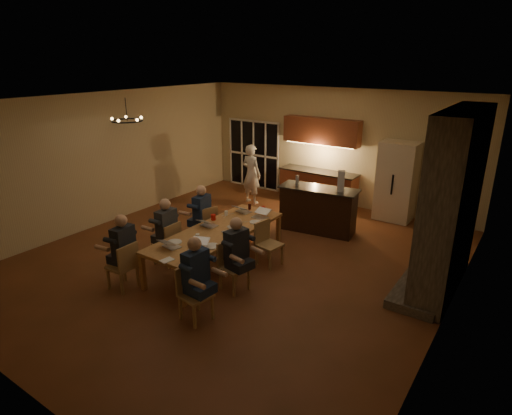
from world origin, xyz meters
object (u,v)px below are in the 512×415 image
(laptop_b, at_px, (198,244))
(redcup_near, at_px, (188,257))
(laptop_e, at_px, (244,207))
(bar_blender, at_px, (341,181))
(chair_right_far, at_px, (269,244))
(laptop_f, at_px, (260,213))
(redcup_mid, at_px, (213,217))
(mug_back, at_px, (226,213))
(bar_island, at_px, (318,210))
(bar_bottle, at_px, (297,180))
(mug_mid, at_px, (235,222))
(chair_left_far, at_px, (205,225))
(person_left_near, at_px, (124,251))
(laptop_d, at_px, (229,228))
(chair_left_near, at_px, (122,266))
(plate_far, at_px, (255,222))
(person_left_far, at_px, (202,216))
(chandelier, at_px, (127,121))
(mug_front, at_px, (198,236))
(person_left_mid, at_px, (167,232))
(standing_person, at_px, (251,174))
(can_cola, at_px, (250,207))
(dining_table, at_px, (218,248))
(plate_near, at_px, (212,246))
(person_right_mid, at_px, (237,254))
(laptop_c, at_px, (209,221))
(laptop_a, at_px, (171,241))
(chair_left_mid, at_px, (167,243))
(person_right_near, at_px, (196,278))
(redcup_far, at_px, (264,209))
(plate_left, at_px, (174,242))
(chair_right_mid, at_px, (234,267))
(chair_right_near, at_px, (196,295))

(laptop_b, height_order, redcup_near, laptop_b)
(laptop_e, distance_m, bar_blender, 2.28)
(chair_right_far, xyz_separation_m, laptop_f, (-0.53, 0.45, 0.42))
(redcup_mid, bearing_deg, mug_back, 82.23)
(laptop_e, xyz_separation_m, bar_blender, (1.54, 1.62, 0.46))
(bar_island, height_order, bar_bottle, bar_bottle)
(laptop_b, height_order, mug_mid, laptop_b)
(chair_left_far, distance_m, person_left_near, 2.25)
(person_left_near, bearing_deg, laptop_d, 136.62)
(mug_back, bearing_deg, laptop_f, 22.51)
(chair_left_near, relative_size, plate_far, 3.71)
(person_left_far, bearing_deg, chandelier, -61.51)
(person_left_far, xyz_separation_m, mug_front, (0.85, -1.10, 0.11))
(laptop_b, bearing_deg, plate_far, 66.41)
(chair_left_near, relative_size, redcup_mid, 7.42)
(person_left_mid, relative_size, bar_bottle, 5.75)
(standing_person, distance_m, can_cola, 2.67)
(redcup_near, bearing_deg, dining_table, 108.25)
(laptop_f, bearing_deg, plate_near, -84.95)
(chair_left_far, distance_m, redcup_near, 2.40)
(person_right_mid, distance_m, laptop_f, 1.70)
(laptop_c, bearing_deg, chair_left_far, -41.13)
(person_right_mid, height_order, laptop_f, person_right_mid)
(plate_far, xyz_separation_m, bar_blender, (0.97, 2.00, 0.56))
(plate_near, relative_size, bar_blender, 0.57)
(dining_table, relative_size, laptop_a, 9.77)
(redcup_mid, distance_m, plate_near, 1.33)
(laptop_d, xyz_separation_m, mug_back, (-0.68, 0.76, -0.06))
(chair_right_far, xyz_separation_m, laptop_b, (-0.56, -1.47, 0.42))
(person_right_mid, xyz_separation_m, redcup_mid, (-1.31, 0.94, 0.12))
(bar_island, bearing_deg, chair_left_mid, -125.55)
(redcup_mid, bearing_deg, plate_far, 25.03)
(person_right_near, distance_m, redcup_far, 3.07)
(chandelier, xyz_separation_m, laptop_f, (2.35, 1.31, -1.89))
(laptop_a, distance_m, laptop_d, 1.17)
(laptop_e, bearing_deg, plate_far, 157.12)
(standing_person, bearing_deg, chair_left_mid, 107.31)
(chair_left_near, height_order, plate_left, chair_left_near)
(person_left_near, distance_m, redcup_mid, 2.02)
(laptop_b, distance_m, laptop_e, 2.08)
(person_left_far, bearing_deg, chair_left_far, -170.53)
(laptop_a, height_order, plate_left, laptop_a)
(chair_right_mid, distance_m, plate_left, 1.22)
(chair_right_near, bearing_deg, redcup_far, 23.42)
(redcup_mid, bearing_deg, laptop_e, 72.60)
(redcup_near, xyz_separation_m, bar_blender, (0.92, 4.06, 0.51))
(person_right_near, height_order, plate_left, person_right_near)
(chair_right_mid, xyz_separation_m, redcup_near, (-0.43, -0.71, 0.37))
(person_left_mid, distance_m, redcup_near, 1.52)
(chandelier, height_order, redcup_mid, chandelier)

